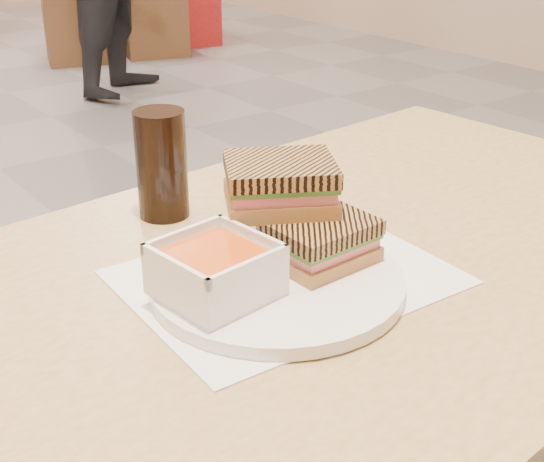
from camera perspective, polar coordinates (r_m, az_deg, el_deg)
main_table at (r=0.98m, az=4.54°, el=-7.76°), size 1.25×0.79×0.75m
tray_liner at (r=0.87m, az=1.09°, el=-3.49°), size 0.37×0.29×0.00m
plate at (r=0.84m, az=0.39°, el=-3.90°), size 0.28×0.28×0.02m
soup_bowl at (r=0.79m, az=-4.28°, el=-3.11°), size 0.12×0.12×0.06m
panini_lower at (r=0.86m, az=3.69°, el=-0.72°), size 0.12×0.10×0.05m
panini_upper at (r=0.88m, az=0.62°, el=3.58°), size 0.16×0.15×0.06m
cola_glass at (r=1.01m, az=-8.33°, el=4.99°), size 0.07×0.07×0.15m
bg_chair_1l at (r=5.53m, az=-14.59°, el=14.68°), size 0.52×0.52×0.46m
bg_chair_1r at (r=5.65m, az=-9.00°, el=15.47°), size 0.53×0.53×0.48m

